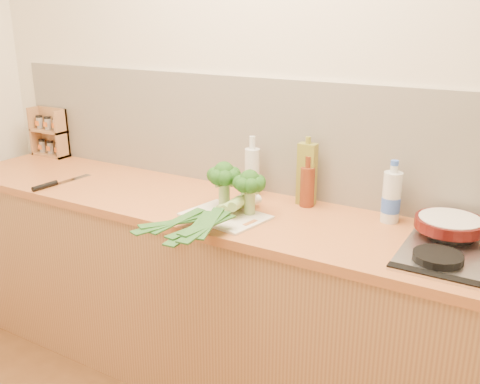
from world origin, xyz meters
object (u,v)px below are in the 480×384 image
(chefs_knife, at_px, (52,184))
(chopping_board, at_px, (225,216))
(spice_rack, at_px, (51,135))
(skillet, at_px, (450,223))

(chefs_knife, bearing_deg, chopping_board, 8.25)
(chefs_knife, relative_size, spice_rack, 1.21)
(chefs_knife, distance_m, spice_rack, 0.66)
(chopping_board, xyz_separation_m, spice_rack, (-1.46, 0.35, 0.12))
(skillet, relative_size, spice_rack, 1.31)
(skillet, distance_m, spice_rack, 2.32)
(chefs_knife, xyz_separation_m, spice_rack, (-0.48, 0.43, 0.12))
(spice_rack, bearing_deg, chopping_board, -13.67)
(chopping_board, distance_m, chefs_knife, 0.97)
(chefs_knife, xyz_separation_m, skillet, (1.83, 0.32, 0.05))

